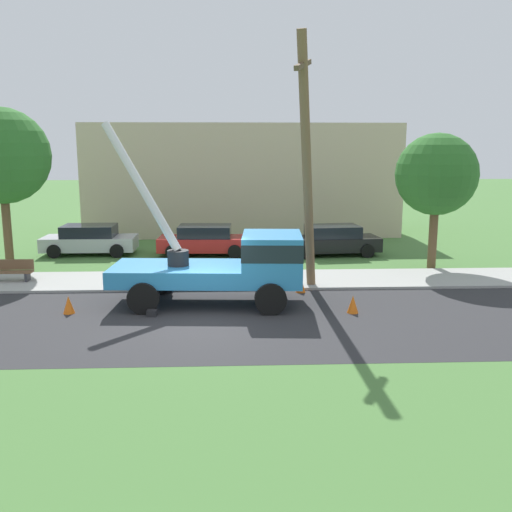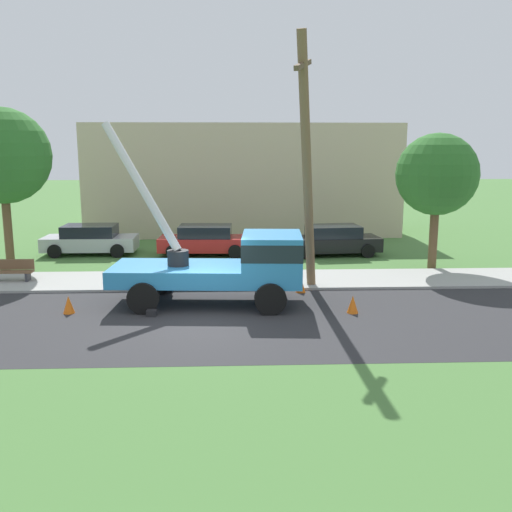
{
  "view_description": "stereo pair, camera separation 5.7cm",
  "coord_description": "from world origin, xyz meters",
  "px_view_note": "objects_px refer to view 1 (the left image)",
  "views": [
    {
      "loc": [
        0.81,
        -16.44,
        5.18
      ],
      "look_at": [
        1.66,
        2.84,
        1.43
      ],
      "focal_mm": 40.05,
      "sensor_mm": 36.0,
      "label": 1
    },
    {
      "loc": [
        0.87,
        -16.44,
        5.18
      ],
      "look_at": [
        1.66,
        2.84,
        1.43
      ],
      "focal_mm": 40.05,
      "sensor_mm": 36.0,
      "label": 2
    }
  ],
  "objects_px": {
    "traffic_cone_behind": "(69,305)",
    "traffic_cone_curbside": "(301,285)",
    "parked_sedan_black": "(332,240)",
    "utility_truck": "(232,262)",
    "leaning_utility_pole": "(307,165)",
    "traffic_cone_ahead": "(353,304)",
    "parked_sedan_red": "(205,240)",
    "park_bench": "(12,271)",
    "parked_sedan_silver": "(90,240)",
    "roadside_tree_far": "(437,175)",
    "roadside_tree_near": "(1,156)"
  },
  "relations": [
    {
      "from": "park_bench",
      "to": "traffic_cone_ahead",
      "type": "bearing_deg",
      "value": -20.19
    },
    {
      "from": "parked_sedan_red",
      "to": "park_bench",
      "type": "distance_m",
      "value": 8.97
    },
    {
      "from": "traffic_cone_curbside",
      "to": "parked_sedan_red",
      "type": "distance_m",
      "value": 8.22
    },
    {
      "from": "parked_sedan_black",
      "to": "traffic_cone_curbside",
      "type": "bearing_deg",
      "value": -108.71
    },
    {
      "from": "traffic_cone_curbside",
      "to": "roadside_tree_near",
      "type": "height_order",
      "value": "roadside_tree_near"
    },
    {
      "from": "parked_sedan_silver",
      "to": "parked_sedan_black",
      "type": "relative_size",
      "value": 0.97
    },
    {
      "from": "traffic_cone_behind",
      "to": "parked_sedan_red",
      "type": "bearing_deg",
      "value": 68.21
    },
    {
      "from": "park_bench",
      "to": "roadside_tree_near",
      "type": "relative_size",
      "value": 0.24
    },
    {
      "from": "utility_truck",
      "to": "traffic_cone_behind",
      "type": "distance_m",
      "value": 5.33
    },
    {
      "from": "park_bench",
      "to": "utility_truck",
      "type": "bearing_deg",
      "value": -21.13
    },
    {
      "from": "parked_sedan_silver",
      "to": "traffic_cone_curbside",
      "type": "bearing_deg",
      "value": -39.6
    },
    {
      "from": "leaning_utility_pole",
      "to": "roadside_tree_far",
      "type": "relative_size",
      "value": 1.55
    },
    {
      "from": "parked_sedan_red",
      "to": "roadside_tree_far",
      "type": "bearing_deg",
      "value": -19.29
    },
    {
      "from": "leaning_utility_pole",
      "to": "traffic_cone_curbside",
      "type": "height_order",
      "value": "leaning_utility_pole"
    },
    {
      "from": "leaning_utility_pole",
      "to": "parked_sedan_silver",
      "type": "bearing_deg",
      "value": 140.12
    },
    {
      "from": "parked_sedan_red",
      "to": "roadside_tree_near",
      "type": "height_order",
      "value": "roadside_tree_near"
    },
    {
      "from": "leaning_utility_pole",
      "to": "parked_sedan_red",
      "type": "relative_size",
      "value": 1.97
    },
    {
      "from": "traffic_cone_behind",
      "to": "traffic_cone_curbside",
      "type": "bearing_deg",
      "value": 16.87
    },
    {
      "from": "parked_sedan_silver",
      "to": "parked_sedan_black",
      "type": "bearing_deg",
      "value": -3.2
    },
    {
      "from": "utility_truck",
      "to": "traffic_cone_behind",
      "type": "xyz_separation_m",
      "value": [
        -5.13,
        -0.9,
        -1.13
      ]
    },
    {
      "from": "traffic_cone_ahead",
      "to": "parked_sedan_silver",
      "type": "bearing_deg",
      "value": 135.85
    },
    {
      "from": "parked_sedan_black",
      "to": "roadside_tree_far",
      "type": "xyz_separation_m",
      "value": [
        3.73,
        -3.17,
        3.26
      ]
    },
    {
      "from": "traffic_cone_behind",
      "to": "roadside_tree_far",
      "type": "height_order",
      "value": "roadside_tree_far"
    },
    {
      "from": "traffic_cone_ahead",
      "to": "park_bench",
      "type": "distance_m",
      "value": 12.97
    },
    {
      "from": "utility_truck",
      "to": "roadside_tree_far",
      "type": "bearing_deg",
      "value": 31.62
    },
    {
      "from": "parked_sedan_red",
      "to": "roadside_tree_far",
      "type": "distance_m",
      "value": 10.92
    },
    {
      "from": "leaning_utility_pole",
      "to": "traffic_cone_curbside",
      "type": "relative_size",
      "value": 15.75
    },
    {
      "from": "traffic_cone_curbside",
      "to": "utility_truck",
      "type": "bearing_deg",
      "value": -150.18
    },
    {
      "from": "utility_truck",
      "to": "parked_sedan_silver",
      "type": "bearing_deg",
      "value": 127.04
    },
    {
      "from": "parked_sedan_black",
      "to": "utility_truck",
      "type": "bearing_deg",
      "value": -119.75
    },
    {
      "from": "roadside_tree_near",
      "to": "traffic_cone_curbside",
      "type": "bearing_deg",
      "value": -22.56
    },
    {
      "from": "park_bench",
      "to": "roadside_tree_far",
      "type": "relative_size",
      "value": 0.28
    },
    {
      "from": "traffic_cone_behind",
      "to": "traffic_cone_curbside",
      "type": "xyz_separation_m",
      "value": [
        7.57,
        2.3,
        0.0
      ]
    },
    {
      "from": "traffic_cone_behind",
      "to": "parked_sedan_silver",
      "type": "height_order",
      "value": "parked_sedan_silver"
    },
    {
      "from": "park_bench",
      "to": "roadside_tree_near",
      "type": "bearing_deg",
      "value": 111.78
    },
    {
      "from": "parked_sedan_silver",
      "to": "roadside_tree_near",
      "type": "relative_size",
      "value": 0.65
    },
    {
      "from": "leaning_utility_pole",
      "to": "traffic_cone_ahead",
      "type": "bearing_deg",
      "value": -63.71
    },
    {
      "from": "traffic_cone_ahead",
      "to": "parked_sedan_silver",
      "type": "height_order",
      "value": "parked_sedan_silver"
    },
    {
      "from": "traffic_cone_curbside",
      "to": "park_bench",
      "type": "xyz_separation_m",
      "value": [
        -10.84,
        1.85,
        0.18
      ]
    },
    {
      "from": "utility_truck",
      "to": "parked_sedan_red",
      "type": "relative_size",
      "value": 1.51
    },
    {
      "from": "parked_sedan_silver",
      "to": "roadside_tree_near",
      "type": "bearing_deg",
      "value": -136.84
    },
    {
      "from": "parked_sedan_black",
      "to": "park_bench",
      "type": "height_order",
      "value": "parked_sedan_black"
    },
    {
      "from": "traffic_cone_curbside",
      "to": "parked_sedan_red",
      "type": "relative_size",
      "value": 0.13
    },
    {
      "from": "traffic_cone_behind",
      "to": "parked_sedan_red",
      "type": "xyz_separation_m",
      "value": [
        3.84,
        9.61,
        0.43
      ]
    },
    {
      "from": "traffic_cone_ahead",
      "to": "roadside_tree_far",
      "type": "relative_size",
      "value": 0.1
    },
    {
      "from": "park_bench",
      "to": "parked_sedan_black",
      "type": "bearing_deg",
      "value": 21.39
    },
    {
      "from": "park_bench",
      "to": "parked_sedan_silver",
      "type": "bearing_deg",
      "value": 75.07
    },
    {
      "from": "utility_truck",
      "to": "parked_sedan_red",
      "type": "height_order",
      "value": "utility_truck"
    },
    {
      "from": "parked_sedan_silver",
      "to": "roadside_tree_far",
      "type": "xyz_separation_m",
      "value": [
        15.4,
        -3.82,
        3.26
      ]
    },
    {
      "from": "traffic_cone_curbside",
      "to": "roadside_tree_far",
      "type": "relative_size",
      "value": 0.1
    }
  ]
}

